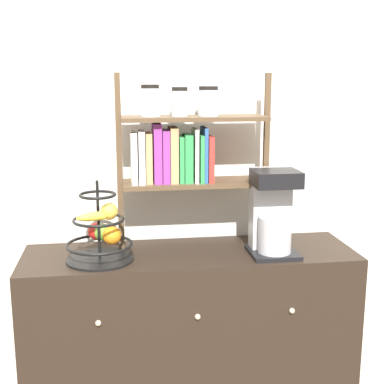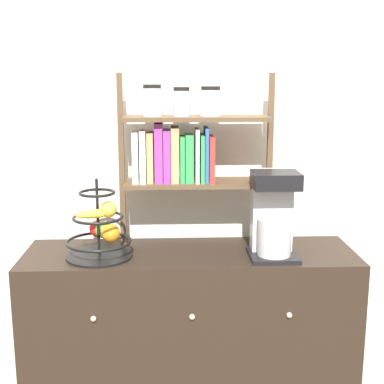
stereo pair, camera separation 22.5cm
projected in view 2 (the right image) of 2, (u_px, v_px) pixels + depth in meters
wall_back at (188, 154)px, 2.48m from camera, size 7.00×0.05×2.60m
sideboard at (190, 348)px, 2.41m from camera, size 1.43×0.44×0.91m
coffee_maker at (273, 215)px, 2.22m from camera, size 0.20×0.20×0.37m
fruit_stand at (101, 231)px, 2.23m from camera, size 0.28×0.28×0.34m
shelf_hutch at (182, 147)px, 2.29m from camera, size 0.67×0.20×0.76m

